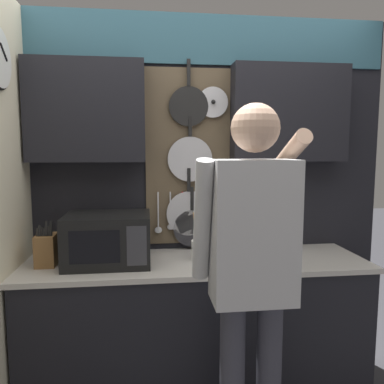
{
  "coord_description": "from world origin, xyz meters",
  "views": [
    {
      "loc": [
        -0.29,
        -2.18,
        1.59
      ],
      "look_at": [
        -0.01,
        0.18,
        1.31
      ],
      "focal_mm": 35.0,
      "sensor_mm": 36.0,
      "label": 1
    }
  ],
  "objects_px": {
    "knife_block": "(47,249)",
    "utensil_crock": "(200,247)",
    "microwave": "(108,239)",
    "person": "(252,259)"
  },
  "relations": [
    {
      "from": "knife_block",
      "to": "utensil_crock",
      "type": "distance_m",
      "value": 0.9
    },
    {
      "from": "microwave",
      "to": "knife_block",
      "type": "distance_m",
      "value": 0.35
    },
    {
      "from": "knife_block",
      "to": "person",
      "type": "relative_size",
      "value": 0.15
    },
    {
      "from": "utensil_crock",
      "to": "person",
      "type": "bearing_deg",
      "value": -73.26
    },
    {
      "from": "knife_block",
      "to": "utensil_crock",
      "type": "height_order",
      "value": "utensil_crock"
    },
    {
      "from": "microwave",
      "to": "person",
      "type": "xyz_separation_m",
      "value": [
        0.71,
        -0.54,
        0.01
      ]
    },
    {
      "from": "microwave",
      "to": "person",
      "type": "height_order",
      "value": "person"
    },
    {
      "from": "knife_block",
      "to": "utensil_crock",
      "type": "bearing_deg",
      "value": 0.12
    },
    {
      "from": "microwave",
      "to": "person",
      "type": "bearing_deg",
      "value": -37.38
    },
    {
      "from": "microwave",
      "to": "person",
      "type": "distance_m",
      "value": 0.89
    }
  ]
}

